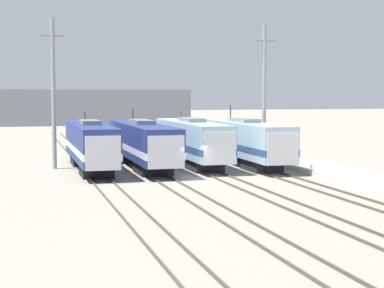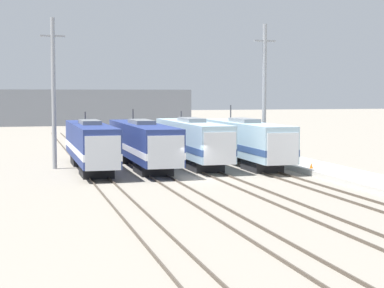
{
  "view_description": "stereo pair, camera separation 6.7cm",
  "coord_description": "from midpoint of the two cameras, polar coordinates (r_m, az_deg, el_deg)",
  "views": [
    {
      "loc": [
        -12.77,
        -46.6,
        6.47
      ],
      "look_at": [
        0.24,
        1.34,
        2.58
      ],
      "focal_mm": 60.0,
      "sensor_mm": 36.0,
      "label": 1
    },
    {
      "loc": [
        -12.71,
        -46.62,
        6.47
      ],
      "look_at": [
        0.24,
        1.34,
        2.58
      ],
      "focal_mm": 60.0,
      "sensor_mm": 36.0,
      "label": 2
    }
  ],
  "objects": [
    {
      "name": "locomotive_center_right",
      "position": [
        57.52,
        0.11,
        0.24
      ],
      "size": [
        2.89,
        17.18,
        4.82
      ],
      "color": "#232326",
      "rests_on": "ground_plane"
    },
    {
      "name": "catenary_tower_left",
      "position": [
        56.35,
        -12.17,
        4.53
      ],
      "size": [
        2.1,
        0.38,
        12.94
      ],
      "color": "gray",
      "rests_on": "ground_plane"
    },
    {
      "name": "catenary_tower_right",
      "position": [
        60.51,
        6.48,
        4.59
      ],
      "size": [
        2.1,
        0.38,
        12.94
      ],
      "color": "gray",
      "rests_on": "ground_plane"
    },
    {
      "name": "rail_pair_center_right",
      "position": [
        49.4,
        2.77,
        -2.96
      ],
      "size": [
        1.51,
        120.0,
        0.15
      ],
      "color": "#4C4238",
      "rests_on": "ground_plane"
    },
    {
      "name": "locomotive_far_right",
      "position": [
        57.66,
        4.89,
        0.21
      ],
      "size": [
        2.89,
        17.74,
        5.4
      ],
      "color": "#232326",
      "rests_on": "ground_plane"
    },
    {
      "name": "platform",
      "position": [
        52.87,
        12.23,
        -2.41
      ],
      "size": [
        4.0,
        120.0,
        0.44
      ],
      "color": "beige",
      "rests_on": "ground_plane"
    },
    {
      "name": "traffic_cone",
      "position": [
        52.83,
        10.59,
        -1.89
      ],
      "size": [
        0.29,
        0.29,
        0.47
      ],
      "color": "orange",
      "rests_on": "platform"
    },
    {
      "name": "rail_pair_far_right",
      "position": [
        51.0,
        7.73,
        -2.76
      ],
      "size": [
        1.51,
        120.0,
        0.15
      ],
      "color": "#4C4238",
      "rests_on": "ground_plane"
    },
    {
      "name": "rail_pair_far_left",
      "position": [
        47.4,
        -7.95,
        -3.32
      ],
      "size": [
        1.51,
        120.0,
        0.15
      ],
      "color": "#4C4238",
      "rests_on": "ground_plane"
    },
    {
      "name": "depot_building",
      "position": [
        135.79,
        -8.56,
        3.25
      ],
      "size": [
        39.34,
        8.32,
        7.33
      ],
      "color": "gray",
      "rests_on": "ground_plane"
    },
    {
      "name": "locomotive_center_left",
      "position": [
        56.21,
        -4.37,
        0.07
      ],
      "size": [
        3.04,
        19.62,
        5.04
      ],
      "color": "black",
      "rests_on": "ground_plane"
    },
    {
      "name": "ground_plane",
      "position": [
        48.75,
        0.18,
        -3.14
      ],
      "size": [
        400.0,
        400.0,
        0.0
      ],
      "primitive_type": "plane",
      "color": "gray"
    },
    {
      "name": "locomotive_far_left",
      "position": [
        54.62,
        -8.96,
        -0.07
      ],
      "size": [
        2.86,
        17.54,
        4.87
      ],
      "color": "black",
      "rests_on": "ground_plane"
    },
    {
      "name": "rail_pair_center_left",
      "position": [
        48.19,
        -2.48,
        -3.15
      ],
      "size": [
        1.51,
        120.0,
        0.15
      ],
      "color": "#4C4238",
      "rests_on": "ground_plane"
    }
  ]
}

